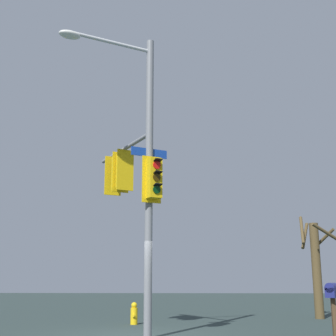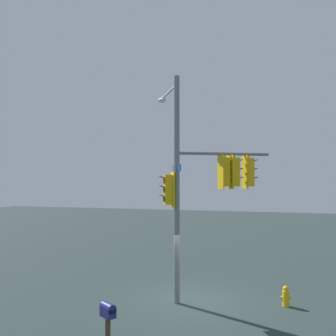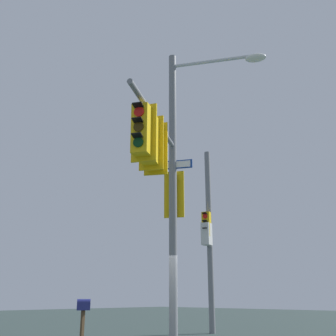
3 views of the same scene
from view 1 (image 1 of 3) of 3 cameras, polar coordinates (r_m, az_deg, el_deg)
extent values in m
plane|color=#2A3836|center=(13.54, -4.18, -19.54)|extent=(80.00, 80.00, 0.00)
cylinder|color=slate|center=(13.20, -2.31, -1.35)|extent=(0.22, 0.22, 8.42)
cylinder|color=silver|center=(14.08, -6.80, 14.79)|extent=(1.31, 2.16, 0.10)
ellipsoid|color=silver|center=(13.71, -11.75, 15.42)|extent=(0.61, 0.70, 0.20)
cylinder|color=slate|center=(15.18, -5.33, 2.26)|extent=(3.30, 1.98, 0.12)
cube|color=gold|center=(15.04, -5.44, -0.35)|extent=(0.45, 0.46, 1.10)
cube|color=gold|center=(14.89, -5.17, -0.22)|extent=(0.33, 0.50, 1.30)
cylinder|color=red|center=(15.27, -5.67, 0.78)|extent=(0.14, 0.20, 0.22)
cube|color=black|center=(15.36, -5.78, 1.15)|extent=(0.25, 0.26, 0.06)
cylinder|color=#352504|center=(15.19, -5.70, -0.47)|extent=(0.14, 0.20, 0.22)
cube|color=black|center=(15.28, -5.81, -0.08)|extent=(0.25, 0.26, 0.06)
cylinder|color=black|center=(15.12, -5.73, -1.72)|extent=(0.14, 0.20, 0.22)
cube|color=black|center=(15.21, -5.83, -1.33)|extent=(0.25, 0.26, 0.06)
cylinder|color=slate|center=(15.19, -5.39, 1.95)|extent=(0.04, 0.04, 0.15)
cube|color=gold|center=(15.40, -6.01, -0.64)|extent=(0.45, 0.46, 1.10)
cube|color=gold|center=(15.25, -5.75, -0.52)|extent=(0.33, 0.50, 1.30)
cylinder|color=red|center=(15.62, -6.22, 0.47)|extent=(0.14, 0.20, 0.22)
cube|color=black|center=(15.72, -6.32, 0.84)|extent=(0.25, 0.26, 0.06)
cylinder|color=#352504|center=(15.54, -6.25, -0.75)|extent=(0.14, 0.20, 0.22)
cube|color=black|center=(15.64, -6.35, -0.37)|extent=(0.25, 0.26, 0.06)
cylinder|color=black|center=(15.48, -6.28, -1.98)|extent=(0.14, 0.20, 0.22)
cube|color=black|center=(15.57, -6.38, -1.59)|extent=(0.25, 0.26, 0.06)
cylinder|color=slate|center=(15.54, -5.95, 1.61)|extent=(0.04, 0.04, 0.15)
cube|color=gold|center=(15.96, -6.84, -1.06)|extent=(0.43, 0.46, 1.10)
cube|color=gold|center=(15.80, -6.65, -0.94)|extent=(0.29, 0.52, 1.30)
cylinder|color=red|center=(16.19, -6.99, 0.00)|extent=(0.13, 0.21, 0.22)
cube|color=black|center=(16.28, -7.06, 0.36)|extent=(0.24, 0.26, 0.06)
cylinder|color=#352504|center=(16.11, -7.03, -1.17)|extent=(0.13, 0.21, 0.22)
cube|color=black|center=(16.21, -7.10, -0.81)|extent=(0.24, 0.26, 0.06)
cylinder|color=black|center=(16.05, -7.06, -2.36)|extent=(0.13, 0.21, 0.22)
cube|color=black|center=(16.14, -7.13, -1.99)|extent=(0.24, 0.26, 0.06)
cylinder|color=slate|center=(16.10, -6.78, 1.11)|extent=(0.04, 0.04, 0.15)
cube|color=gold|center=(12.91, -1.68, -1.25)|extent=(0.44, 0.46, 1.10)
cube|color=gold|center=(13.06, -1.99, -1.39)|extent=(0.31, 0.51, 1.30)
cylinder|color=red|center=(12.84, -1.35, 0.37)|extent=(0.13, 0.21, 0.22)
cube|color=black|center=(12.80, -1.21, 0.97)|extent=(0.24, 0.26, 0.06)
cylinder|color=#352504|center=(12.76, -1.36, -1.11)|extent=(0.13, 0.21, 0.22)
cube|color=black|center=(12.72, -1.21, -0.52)|extent=(0.24, 0.26, 0.06)
cylinder|color=black|center=(12.69, -1.37, -2.61)|extent=(0.13, 0.21, 0.22)
cube|color=black|center=(12.65, -1.22, -2.02)|extent=(0.24, 0.26, 0.06)
cube|color=navy|center=(13.38, -2.28, 1.85)|extent=(0.57, 0.97, 0.24)
cube|color=white|center=(13.40, -2.31, 1.83)|extent=(0.50, 0.88, 0.18)
cylinder|color=yellow|center=(16.87, -4.11, -17.35)|extent=(0.24, 0.24, 0.55)
sphere|color=yellow|center=(16.84, -4.09, -16.14)|extent=(0.20, 0.20, 0.20)
cylinder|color=yellow|center=(16.73, -4.16, -17.29)|extent=(0.10, 0.09, 0.09)
cylinder|color=yellow|center=(17.00, -4.06, -17.22)|extent=(0.10, 0.09, 0.09)
cube|color=#4C3823|center=(12.88, 19.39, -16.84)|extent=(0.10, 0.10, 1.05)
cube|color=navy|center=(12.85, 19.17, -13.98)|extent=(0.50, 0.44, 0.24)
cylinder|color=navy|center=(12.84, 19.13, -13.45)|extent=(0.50, 0.44, 0.24)
cylinder|color=brown|center=(20.03, 17.44, -11.62)|extent=(0.36, 0.36, 3.70)
cylinder|color=brown|center=(20.20, 16.14, -7.83)|extent=(0.80, 0.55, 1.12)
cylinder|color=brown|center=(20.09, 15.82, -7.19)|extent=(1.02, 0.31, 1.22)
cylinder|color=brown|center=(20.52, 18.12, -8.19)|extent=(0.98, 0.82, 0.86)
cylinder|color=brown|center=(19.50, 18.85, -7.58)|extent=(0.92, 1.56, 0.85)
camera|label=2|loc=(20.94, 38.75, -1.88)|focal=40.29mm
camera|label=3|loc=(22.37, -20.35, -12.45)|focal=43.68mm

